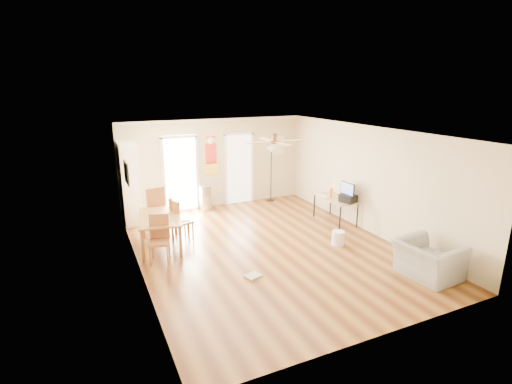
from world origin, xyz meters
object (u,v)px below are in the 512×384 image
trash_can (206,198)px  armchair (428,260)px  dining_chair_near (159,240)px  computer_desk (335,210)px  dining_chair_right_a (180,216)px  dining_chair_far (153,208)px  printer (348,198)px  wastebasket_a (338,238)px  dining_chair_right_b (182,220)px  dining_table (161,232)px  bookshelf (129,183)px  torchiere_lamp (271,174)px

trash_can → armchair: (2.57, -5.66, -0.02)m
dining_chair_near → computer_desk: size_ratio=0.79×
dining_chair_right_a → dining_chair_near: 1.36m
dining_chair_far → printer: bearing=144.1°
computer_desk → dining_chair_right_a: bearing=170.3°
computer_desk → printer: bearing=-82.1°
dining_chair_far → trash_can: (1.67, 0.99, -0.20)m
dining_chair_far → trash_can: 1.95m
dining_chair_near → wastebasket_a: bearing=5.7°
armchair → wastebasket_a: bearing=13.9°
trash_can → dining_chair_near: bearing=-123.3°
dining_chair_near → dining_chair_far: size_ratio=0.86×
dining_chair_right_b → dining_chair_far: (-0.49, 0.93, 0.07)m
dining_chair_right_a → printer: 4.21m
dining_chair_right_b → computer_desk: 4.02m
dining_table → computer_desk: bearing=-3.3°
dining_chair_right_a → computer_desk: bearing=-88.4°
armchair → printer: bearing=-9.5°
dining_chair_near → dining_chair_right_b: bearing=71.4°
bookshelf → dining_table: (0.37, -2.02, -0.70)m
dining_chair_right_b → bookshelf: bearing=9.5°
bookshelf → printer: 5.67m
trash_can → torchiere_lamp: size_ratio=0.43×
dining_table → wastebasket_a: bearing=-22.9°
torchiere_lamp → armchair: bearing=-85.8°
printer → computer_desk: bearing=81.4°
dining_chair_near → trash_can: bearing=74.4°
dining_table → dining_chair_far: size_ratio=1.29×
dining_table → wastebasket_a: size_ratio=4.47×
torchiere_lamp → printer: (0.72, -2.90, -0.09)m
dining_chair_right_a → torchiere_lamp: size_ratio=0.61×
wastebasket_a → dining_table: bearing=157.1°
dining_chair_right_b → armchair: 5.30m
torchiere_lamp → trash_can: bearing=-178.7°
bookshelf → wastebasket_a: 5.49m
bookshelf → armchair: size_ratio=1.99×
dining_table → dining_chair_right_b: (0.55, 0.24, 0.13)m
dining_chair_far → armchair: dining_chair_far is taller
wastebasket_a → printer: bearing=43.5°
wastebasket_a → armchair: bearing=-72.7°
dining_chair_right_b → armchair: dining_chair_right_b is taller
trash_can → torchiere_lamp: bearing=1.3°
trash_can → armchair: 6.22m
dining_chair_right_a → trash_can: bearing=-23.0°
bookshelf → computer_desk: bearing=-44.3°
trash_can → printer: 4.06m
armchair → dining_chair_right_b: bearing=41.6°
wastebasket_a → torchiere_lamp: bearing=87.1°
bookshelf → computer_desk: size_ratio=1.72×
dining_chair_right_a → dining_chair_far: (-0.49, 0.75, 0.05)m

